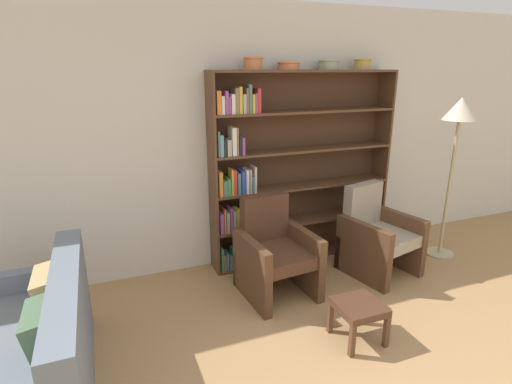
# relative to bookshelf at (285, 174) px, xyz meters

# --- Properties ---
(wall_back) EXTENTS (12.00, 0.06, 2.75)m
(wall_back) POSITION_rel_bookshelf_xyz_m (-0.28, 0.17, 0.37)
(wall_back) COLOR silver
(wall_back) RESTS_ON ground
(bookshelf) EXTENTS (2.08, 0.30, 2.09)m
(bookshelf) POSITION_rel_bookshelf_xyz_m (0.00, 0.00, 0.00)
(bookshelf) COLOR brown
(bookshelf) RESTS_ON ground
(bowl_sage) EXTENTS (0.20, 0.20, 0.12)m
(bowl_sage) POSITION_rel_bookshelf_xyz_m (-0.38, -0.02, 1.15)
(bowl_sage) COLOR #C67547
(bowl_sage) RESTS_ON bookshelf
(bowl_slate) EXTENTS (0.23, 0.23, 0.08)m
(bowl_slate) POSITION_rel_bookshelf_xyz_m (0.00, -0.02, 1.13)
(bowl_slate) COLOR #C67547
(bowl_slate) RESTS_ON bookshelf
(bowl_cream) EXTENTS (0.23, 0.23, 0.10)m
(bowl_cream) POSITION_rel_bookshelf_xyz_m (0.47, -0.02, 1.14)
(bowl_cream) COLOR gray
(bowl_cream) RESTS_ON bookshelf
(bowl_copper) EXTENTS (0.19, 0.19, 0.11)m
(bowl_copper) POSITION_rel_bookshelf_xyz_m (0.88, -0.02, 1.15)
(bowl_copper) COLOR tan
(bowl_copper) RESTS_ON bookshelf
(couch) EXTENTS (0.92, 1.64, 0.86)m
(couch) POSITION_rel_bookshelf_xyz_m (-2.44, -1.31, -0.70)
(couch) COLOR slate
(couch) RESTS_ON ground
(armchair_leather) EXTENTS (0.70, 0.74, 0.93)m
(armchair_leather) POSITION_rel_bookshelf_xyz_m (-0.39, -0.64, -0.60)
(armchair_leather) COLOR brown
(armchair_leather) RESTS_ON ground
(armchair_cushioned) EXTENTS (0.78, 0.81, 0.93)m
(armchair_cushioned) POSITION_rel_bookshelf_xyz_m (0.79, -0.64, -0.60)
(armchair_cushioned) COLOR brown
(armchair_cushioned) RESTS_ON ground
(floor_lamp) EXTENTS (0.36, 0.36, 1.81)m
(floor_lamp) POSITION_rel_bookshelf_xyz_m (1.76, -0.59, 0.54)
(floor_lamp) COLOR tan
(floor_lamp) RESTS_ON ground
(footstool) EXTENTS (0.36, 0.36, 0.33)m
(footstool) POSITION_rel_bookshelf_xyz_m (-0.06, -1.55, -0.74)
(footstool) COLOR brown
(footstool) RESTS_ON ground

